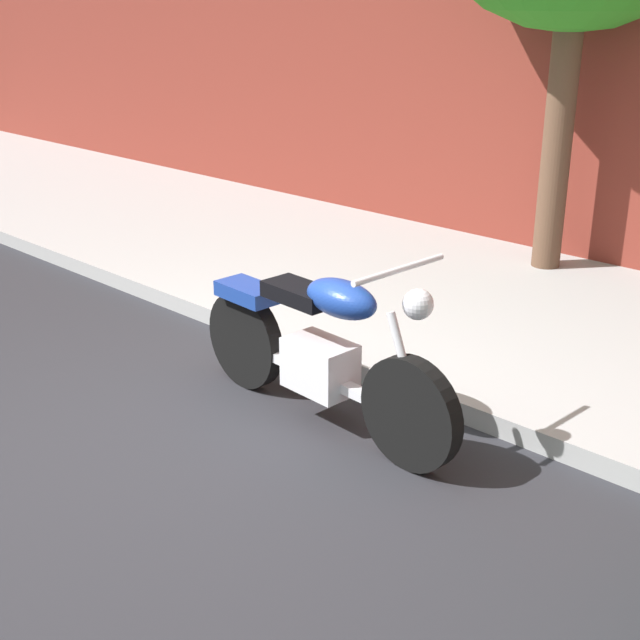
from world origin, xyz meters
TOP-DOWN VIEW (x-y plane):
  - ground_plane at (0.00, 0.00)m, footprint 60.00×60.00m
  - sidewalk at (0.00, 2.90)m, footprint 23.94×3.36m
  - motorcycle at (0.46, 0.64)m, footprint 2.15×0.70m

SIDE VIEW (x-z plane):
  - ground_plane at x=0.00m, z-range 0.00..0.00m
  - sidewalk at x=0.00m, z-range 0.00..0.14m
  - motorcycle at x=0.46m, z-range -0.10..1.07m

